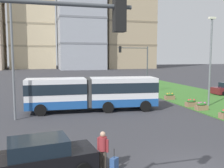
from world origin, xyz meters
TOP-DOWN VIEW (x-y plane):
  - articulated_bus at (-1.98, 13.37)m, footprint 11.99×3.66m
  - car_black_sedan at (-6.54, 1.53)m, footprint 4.58×2.44m
  - pedestrian_crossing at (-3.97, 1.27)m, footprint 0.42×0.46m
  - rolling_suitcase at (-3.52, 1.07)m, footprint 0.43×0.42m
  - flower_planter_3 at (7.54, 10.57)m, footprint 1.10×0.56m
  - flower_planter_4 at (7.54, 12.23)m, footprint 1.10×0.56m
  - flower_planter_5 at (7.54, 16.51)m, footprint 1.10×0.56m
  - traffic_light_near_left at (-6.49, -3.00)m, footprint 3.31×0.28m
  - traffic_light_far_right at (5.80, 22.00)m, footprint 4.17×0.28m
  - streetlight_left at (-8.50, 11.66)m, footprint 0.70×0.28m
  - streetlight_median at (9.44, 12.13)m, footprint 0.70×0.28m
  - apartment_tower_westcentre at (-9.27, 101.07)m, footprint 17.51×15.58m
  - apartment_tower_centre at (8.66, 89.44)m, footprint 16.99×17.69m
  - apartment_tower_eastcentre at (28.60, 92.02)m, footprint 19.95×15.80m

SIDE VIEW (x-z plane):
  - rolling_suitcase at x=-3.52m, z-range -0.17..0.80m
  - flower_planter_3 at x=7.54m, z-range 0.06..0.80m
  - flower_planter_4 at x=7.54m, z-range 0.06..0.80m
  - flower_planter_5 at x=7.54m, z-range 0.06..0.80m
  - car_black_sedan at x=-6.54m, z-range -0.04..1.54m
  - pedestrian_crossing at x=-3.97m, z-range 0.13..1.87m
  - articulated_bus at x=-1.98m, z-range 0.15..3.15m
  - traffic_light_far_right at x=5.80m, z-range 1.17..7.40m
  - traffic_light_near_left at x=-6.49m, z-range 1.13..7.47m
  - streetlight_median at x=9.44m, z-range 0.44..9.13m
  - streetlight_left at x=-8.50m, z-range 0.45..9.88m
  - apartment_tower_centre at x=8.66m, z-range 0.02..36.87m
  - apartment_tower_westcentre at x=-9.27m, z-range 0.02..51.58m
  - apartment_tower_eastcentre at x=28.60m, z-range 0.02..54.20m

